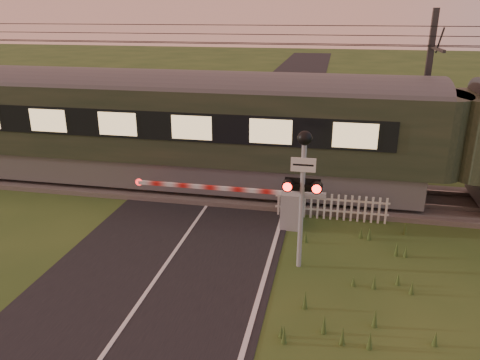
% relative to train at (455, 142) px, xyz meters
% --- Properties ---
extents(ground, '(160.00, 160.00, 0.00)m').
position_rel_train_xyz_m(ground, '(-8.30, -6.50, -2.38)').
color(ground, '#2A471B').
rests_on(ground, ground).
extents(road, '(6.00, 140.00, 0.03)m').
position_rel_train_xyz_m(road, '(-8.28, -6.73, -2.37)').
color(road, black).
rests_on(road, ground).
extents(track_bed, '(140.00, 3.40, 0.39)m').
position_rel_train_xyz_m(track_bed, '(-8.30, 0.00, -2.31)').
color(track_bed, '#47423D').
rests_on(track_bed, ground).
extents(overhead_wires, '(120.00, 0.62, 0.62)m').
position_rel_train_xyz_m(overhead_wires, '(-8.30, 0.00, 3.35)').
color(overhead_wires, black).
rests_on(overhead_wires, ground).
extents(train, '(45.01, 3.10, 4.20)m').
position_rel_train_xyz_m(train, '(0.00, 0.00, 0.00)').
color(train, slate).
rests_on(train, ground).
extents(boom_gate, '(6.37, 0.92, 1.22)m').
position_rel_train_xyz_m(boom_gate, '(-5.45, -2.61, -1.72)').
color(boom_gate, gray).
rests_on(boom_gate, ground).
extents(crossing_signal, '(0.96, 0.37, 3.78)m').
position_rel_train_xyz_m(crossing_signal, '(-4.73, -5.16, 0.22)').
color(crossing_signal, gray).
rests_on(crossing_signal, ground).
extents(picket_fence, '(3.72, 0.07, 0.90)m').
position_rel_train_xyz_m(picket_fence, '(-3.95, -1.89, -1.93)').
color(picket_fence, silver).
rests_on(picket_fence, ground).
extents(catenary_mast, '(0.21, 2.45, 6.66)m').
position_rel_train_xyz_m(catenary_mast, '(-0.75, 2.22, 1.09)').
color(catenary_mast, '#2D2D30').
rests_on(catenary_mast, ground).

